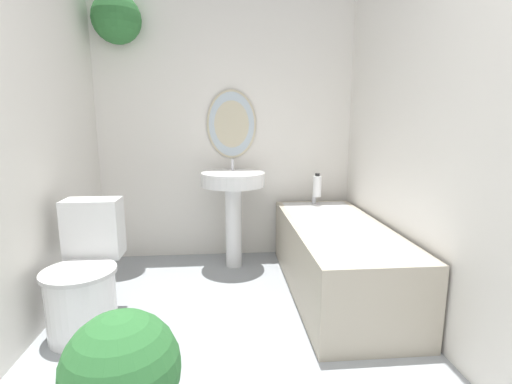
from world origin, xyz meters
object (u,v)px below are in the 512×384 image
Objects in this scene: potted_plant at (122,374)px; bathtub at (337,256)px; toilet at (85,279)px; shampoo_bottle at (317,186)px; pedestal_sink at (233,194)px.

bathtub is at bearing 47.12° from potted_plant.
potted_plant is at bearing -132.88° from bathtub.
bathtub is at bearing 12.29° from toilet.
toilet is at bearing -148.83° from shampoo_bottle.
shampoo_bottle reaches higher than toilet.
toilet is 1.04m from potted_plant.
pedestal_sink is 4.47× the size of shampoo_bottle.
bathtub is at bearing -90.38° from shampoo_bottle.
pedestal_sink is 1.62× the size of potted_plant.
shampoo_bottle is 2.31m from potted_plant.
bathtub is 1.77m from potted_plant.
toilet reaches higher than potted_plant.
toilet is 3.68× the size of shampoo_bottle.
pedestal_sink reaches higher than toilet.
bathtub is 7.92× the size of shampoo_bottle.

